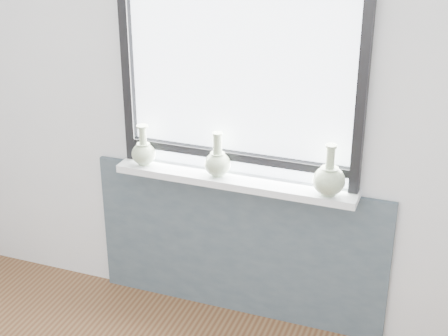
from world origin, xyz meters
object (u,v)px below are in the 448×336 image
(vase_b, at_px, (218,162))
(vase_c, at_px, (329,179))
(vase_a, at_px, (144,152))
(windowsill, at_px, (234,180))

(vase_b, distance_m, vase_c, 0.60)
(vase_a, height_order, vase_c, vase_c)
(windowsill, xyz_separation_m, vase_a, (-0.52, -0.02, 0.09))
(vase_b, height_order, vase_c, vase_c)
(windowsill, bearing_deg, vase_c, -3.30)
(vase_a, bearing_deg, vase_c, -0.80)
(windowsill, height_order, vase_c, vase_c)
(vase_b, relative_size, vase_c, 0.90)
(windowsill, relative_size, vase_a, 5.77)
(windowsill, distance_m, vase_b, 0.14)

